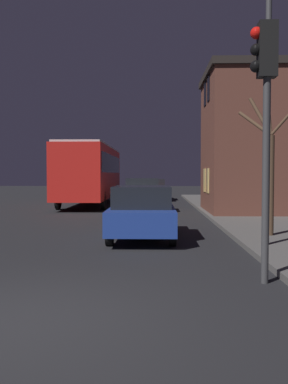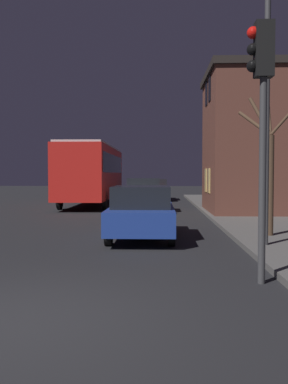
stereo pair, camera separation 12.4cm
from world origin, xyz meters
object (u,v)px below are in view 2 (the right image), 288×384
(car_near_lane, at_px, (142,212))
(car_far_lane, at_px, (155,189))
(bare_tree, at_px, (269,165))
(car_mid_lane, at_px, (144,194))
(streetlamp, at_px, (252,53))
(traffic_light, at_px, (261,97))
(bus, at_px, (93,170))

(car_near_lane, xyz_separation_m, car_far_lane, (0.23, 17.84, 0.02))
(bare_tree, distance_m, car_near_lane, 3.76)
(car_mid_lane, height_order, car_far_lane, car_mid_lane)
(streetlamp, relative_size, traffic_light, 1.53)
(traffic_light, height_order, car_near_lane, traffic_light)
(traffic_light, bearing_deg, car_far_lane, 94.82)
(traffic_light, bearing_deg, car_mid_lane, 100.08)
(bus, height_order, car_far_lane, bus)
(streetlamp, xyz_separation_m, bus, (-6.11, 14.88, -2.62))
(bus, xyz_separation_m, car_near_lane, (3.44, -13.07, -1.30))
(traffic_light, xyz_separation_m, car_near_lane, (-2.16, 4.97, -2.33))
(car_near_lane, xyz_separation_m, car_mid_lane, (-0.24, 8.49, 0.08))
(car_mid_lane, bearing_deg, streetlamp, -74.23)
(bus, bearing_deg, traffic_light, -72.77)
(bare_tree, xyz_separation_m, bus, (-6.96, 13.19, 0.00))
(bus, xyz_separation_m, car_far_lane, (3.67, 4.76, -1.28))
(streetlamp, distance_m, car_near_lane, 5.08)
(traffic_light, distance_m, bus, 18.92)
(bus, bearing_deg, bare_tree, -62.18)
(car_mid_lane, bearing_deg, bus, 124.93)
(traffic_light, relative_size, car_far_lane, 0.93)
(streetlamp, xyz_separation_m, car_far_lane, (-2.44, 19.65, -3.90))
(streetlamp, bearing_deg, traffic_light, -99.27)
(bare_tree, relative_size, car_mid_lane, 1.03)
(bare_tree, height_order, car_near_lane, bare_tree)
(car_near_lane, bearing_deg, streetlamp, -34.08)
(streetlamp, height_order, traffic_light, streetlamp)
(streetlamp, height_order, car_mid_lane, streetlamp)
(streetlamp, xyz_separation_m, bare_tree, (0.85, 1.69, -2.62))
(traffic_light, xyz_separation_m, bare_tree, (1.37, 4.85, -1.03))
(car_far_lane, bearing_deg, car_near_lane, -90.75)
(car_near_lane, bearing_deg, bus, 104.73)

